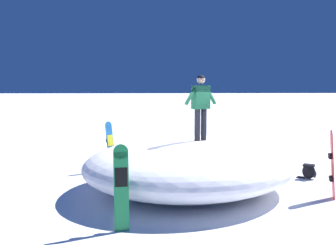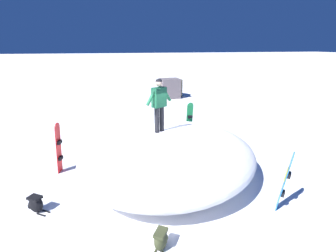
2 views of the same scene
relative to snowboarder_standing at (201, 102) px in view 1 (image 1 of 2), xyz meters
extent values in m
plane|color=white|center=(0.21, -0.53, -2.25)|extent=(240.00, 240.00, 0.00)
ellipsoid|color=white|center=(-0.27, -0.23, -1.59)|extent=(7.45, 7.47, 1.32)
cylinder|color=black|center=(0.05, -0.09, -0.55)|extent=(0.14, 0.14, 0.76)
cylinder|color=black|center=(-0.05, 0.09, -0.55)|extent=(0.14, 0.14, 0.76)
cube|color=#195638|center=(0.00, 0.00, 0.12)|extent=(0.41, 0.48, 0.57)
sphere|color=beige|center=(0.00, 0.00, 0.53)|extent=(0.21, 0.21, 0.21)
cylinder|color=#195638|center=(0.16, -0.26, 0.17)|extent=(0.26, 0.36, 0.47)
cylinder|color=#195638|center=(-0.16, 0.26, 0.17)|extent=(0.26, 0.36, 0.47)
sphere|color=black|center=(0.00, 0.00, 0.56)|extent=(0.20, 0.20, 0.20)
cube|color=red|center=(0.64, 3.03, -1.51)|extent=(0.31, 0.21, 1.48)
cylinder|color=red|center=(0.63, 2.98, -0.77)|extent=(0.29, 0.12, 0.29)
cube|color=black|center=(0.64, 3.02, -1.25)|extent=(0.24, 0.10, 0.36)
cube|color=black|center=(0.62, 2.97, -1.25)|extent=(0.20, 0.13, 0.11)
cube|color=black|center=(0.64, 3.01, -1.78)|extent=(0.20, 0.13, 0.11)
cube|color=#1E8C47|center=(2.42, -1.77, -1.53)|extent=(0.17, 0.29, 1.46)
cylinder|color=#1E8C47|center=(2.36, -1.78, -0.80)|extent=(0.07, 0.28, 0.27)
cube|color=black|center=(2.41, -1.78, -1.27)|extent=(0.06, 0.23, 0.35)
cube|color=black|center=(2.36, -1.78, -1.27)|extent=(0.10, 0.20, 0.12)
cube|color=black|center=(2.40, -1.78, -1.79)|extent=(0.10, 0.20, 0.12)
cube|color=#2672BF|center=(-2.61, -2.44, -1.55)|extent=(0.32, 0.32, 1.42)
cylinder|color=#2672BF|center=(-2.67, -2.50, -0.84)|extent=(0.23, 0.21, 0.26)
cube|color=yellow|center=(-2.62, -2.45, -1.29)|extent=(0.20, 0.18, 0.34)
cube|color=black|center=(-2.66, -2.49, -1.29)|extent=(0.20, 0.19, 0.12)
cube|color=black|center=(-2.62, -2.45, -1.80)|extent=(0.20, 0.19, 0.12)
ellipsoid|color=black|center=(-1.30, 3.29, -2.04)|extent=(0.42, 0.44, 0.42)
ellipsoid|color=black|center=(-1.21, 3.42, -2.11)|extent=(0.22, 0.19, 0.20)
cube|color=black|center=(-1.30, 3.29, -1.87)|extent=(0.35, 0.37, 0.06)
cylinder|color=black|center=(-1.47, 3.17, -2.24)|extent=(0.17, 0.23, 0.04)
cylinder|color=black|center=(-1.35, 3.09, -2.24)|extent=(0.17, 0.23, 0.04)
ellipsoid|color=#383D23|center=(-3.10, 0.64, -2.05)|extent=(0.45, 0.41, 0.41)
ellipsoid|color=#4B5131|center=(-2.96, 0.54, -2.11)|extent=(0.19, 0.21, 0.20)
cube|color=#383D23|center=(-3.10, 0.64, -1.87)|extent=(0.37, 0.35, 0.06)
cylinder|color=#383D23|center=(-3.23, 0.81, -2.24)|extent=(0.24, 0.17, 0.04)
cylinder|color=#383D23|center=(-3.31, 0.69, -2.24)|extent=(0.24, 0.17, 0.04)
camera|label=1|loc=(9.44, -1.28, 0.41)|focal=41.88mm
camera|label=2|loc=(-6.84, 1.40, 1.55)|focal=26.13mm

